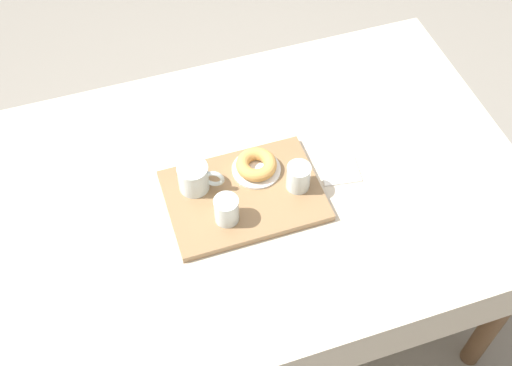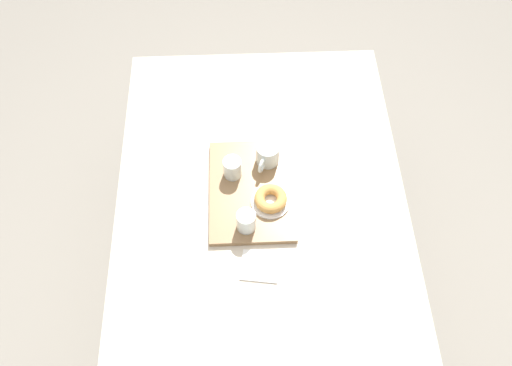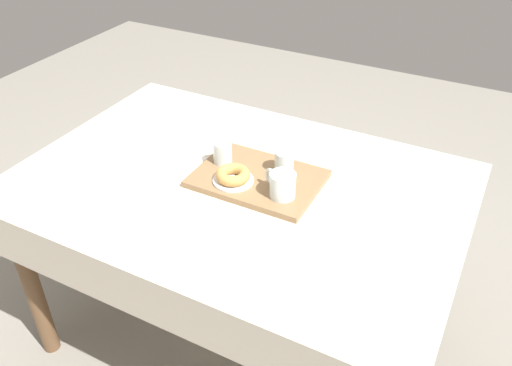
# 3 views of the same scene
# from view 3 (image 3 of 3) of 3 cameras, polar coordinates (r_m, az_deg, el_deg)

# --- Properties ---
(ground_plane) EXTENTS (6.00, 6.00, 0.00)m
(ground_plane) POSITION_cam_3_polar(r_m,az_deg,el_deg) (2.31, -1.57, -15.77)
(ground_plane) COLOR gray
(dining_table) EXTENTS (1.48, 1.02, 0.77)m
(dining_table) POSITION_cam_3_polar(r_m,az_deg,el_deg) (1.83, -1.91, -2.06)
(dining_table) COLOR beige
(dining_table) RESTS_ON ground
(serving_tray) EXTENTS (0.42, 0.30, 0.02)m
(serving_tray) POSITION_cam_3_polar(r_m,az_deg,el_deg) (1.78, 0.19, 0.48)
(serving_tray) COLOR olive
(serving_tray) RESTS_ON dining_table
(tea_mug_left) EXTENTS (0.12, 0.08, 0.08)m
(tea_mug_left) POSITION_cam_3_polar(r_m,az_deg,el_deg) (1.66, 2.81, -0.26)
(tea_mug_left) COLOR silver
(tea_mug_left) RESTS_ON serving_tray
(water_glass_near) EXTENTS (0.07, 0.07, 0.08)m
(water_glass_near) POSITION_cam_3_polar(r_m,az_deg,el_deg) (1.78, 3.03, 2.18)
(water_glass_near) COLOR silver
(water_glass_near) RESTS_ON serving_tray
(water_glass_far) EXTENTS (0.07, 0.07, 0.08)m
(water_glass_far) POSITION_cam_3_polar(r_m,az_deg,el_deg) (1.83, -3.60, 3.21)
(water_glass_far) COLOR silver
(water_glass_far) RESTS_ON serving_tray
(donut_plate_left) EXTENTS (0.14, 0.14, 0.01)m
(donut_plate_left) POSITION_cam_3_polar(r_m,az_deg,el_deg) (1.75, -2.33, 0.26)
(donut_plate_left) COLOR white
(donut_plate_left) RESTS_ON serving_tray
(sugar_donut_left) EXTENTS (0.11, 0.11, 0.04)m
(sugar_donut_left) POSITION_cam_3_polar(r_m,az_deg,el_deg) (1.73, -2.34, 0.85)
(sugar_donut_left) COLOR tan
(sugar_donut_left) RESTS_ON donut_plate_left
(paper_napkin) EXTENTS (0.12, 0.14, 0.01)m
(paper_napkin) POSITION_cam_3_polar(r_m,az_deg,el_deg) (1.90, -7.73, 2.26)
(paper_napkin) COLOR white
(paper_napkin) RESTS_ON dining_table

